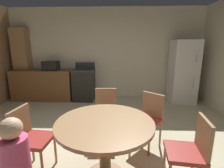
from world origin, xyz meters
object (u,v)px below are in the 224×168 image
Objects in this scene: dining_table at (105,134)px; chair_north at (106,110)px; oven_range at (84,84)px; refrigerator at (183,72)px; chair_east at (191,149)px; chair_west at (30,136)px; chair_northeast at (149,117)px; microwave at (51,66)px.

chair_north is (-0.06, 0.97, -0.10)m from dining_table.
refrigerator reaches higher than oven_range.
oven_range is 1.26× the size of chair_east.
chair_northeast is at bearing 26.67° from chair_west.
oven_range is 2.21m from chair_north.
chair_north is (-1.02, 1.08, 0.00)m from chair_east.
chair_west is (-0.91, -0.88, 0.00)m from chair_north.
oven_range is at bearing 0.22° from microwave.
dining_table is 1.32× the size of chair_west.
dining_table is (1.82, -3.02, -0.43)m from microwave.
chair_north is at bearing -135.80° from refrigerator.
dining_table is 0.97m from chair_east.
chair_north is at bearing 49.37° from chair_west.
refrigerator is 2.02× the size of chair_west.
refrigerator is 2.89m from chair_north.
chair_northeast is at bearing -56.68° from oven_range.
refrigerator is 2.02× the size of chair_northeast.
chair_east is at bearing -6.83° from dining_table.
microwave is 4.23m from chair_east.
chair_east is at bearing 39.82° from chair_north.
microwave reaches higher than chair_west.
chair_northeast is (0.65, 0.72, -0.10)m from dining_table.
chair_east is 1.00× the size of chair_west.
refrigerator is 2.65m from chair_northeast.
oven_range reaches higher than chair_east.
chair_northeast and chair_north have the same top height.
chair_east reaches higher than dining_table.
dining_table is at bearing -0.00° from chair_northeast.
chair_northeast is at bearing -62.52° from chair_east.
refrigerator reaches higher than microwave.
chair_east is at bearing -108.54° from refrigerator.
oven_range is 0.96× the size of dining_table.
microwave is at bearing 111.55° from chair_west.
chair_north is (-0.71, 0.25, 0.00)m from chair_northeast.
microwave is 0.51× the size of chair_north.
chair_east is 1.49m from chair_north.
chair_northeast is (1.51, -2.30, 0.03)m from oven_range.
oven_range is 2.50× the size of microwave.
refrigerator reaches higher than dining_table.
refrigerator is 3.27m from chair_east.
chair_northeast is 0.90m from chair_east.
refrigerator is at bearing 130.67° from chair_north.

